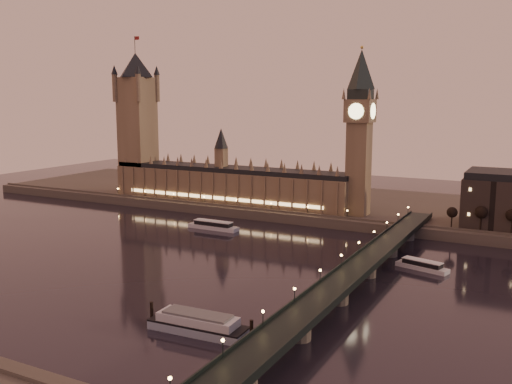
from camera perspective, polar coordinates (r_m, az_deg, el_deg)
ground at (r=285.27m, az=-8.17°, el=-6.76°), size 700.00×700.00×0.00m
far_embankment at (r=415.02m, az=8.77°, el=-1.26°), size 560.00×130.00×6.00m
palace_of_westminster at (r=401.46m, az=-2.75°, el=1.19°), size 180.00×26.62×52.00m
victoria_tower at (r=443.61m, az=-11.80°, el=7.50°), size 31.68×31.68×118.00m
big_ben at (r=359.02m, az=10.34°, el=6.86°), size 17.68×17.68×104.00m
westminster_bridge at (r=243.33m, az=9.74°, el=-8.30°), size 13.20×260.00×15.30m
bare_tree_0 at (r=339.61m, az=19.14°, el=-2.00°), size 5.85×5.85×11.90m
bare_tree_1 at (r=337.77m, az=21.72°, el=-2.21°), size 5.85×5.85×11.90m
cruise_boat_a at (r=347.78m, az=-4.30°, el=-3.35°), size 32.84×7.43×5.24m
cruise_boat_b at (r=277.87m, az=16.29°, el=-7.06°), size 25.37×12.45×4.55m
moored_barge at (r=199.54m, az=-5.83°, el=-12.97°), size 40.55×11.45×7.44m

